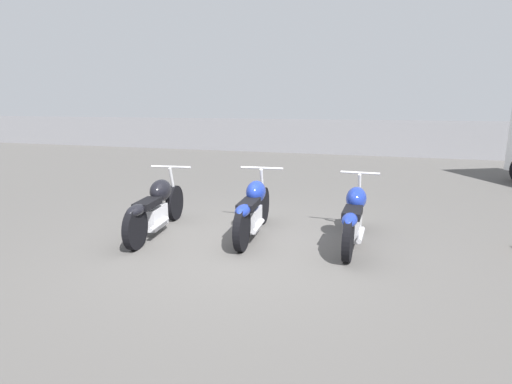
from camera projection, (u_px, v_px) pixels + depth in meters
name	position (u px, v px, depth m)	size (l,w,h in m)	color
ground_plane	(241.00, 246.00, 5.73)	(60.00, 60.00, 0.00)	#514F4C
fence_back	(335.00, 137.00, 16.22)	(40.00, 0.04, 1.41)	gray
motorcycle_slot_0	(156.00, 207.00, 6.25)	(0.70, 2.11, 0.98)	black
motorcycle_slot_1	(253.00, 208.00, 6.11)	(0.71, 2.00, 0.99)	black
motorcycle_slot_2	(354.00, 216.00, 5.74)	(0.60, 2.04, 0.97)	black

